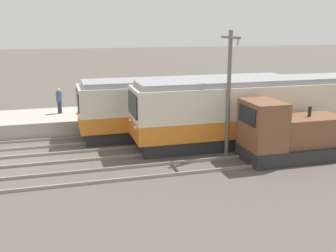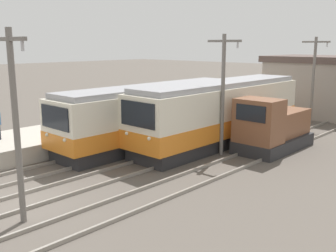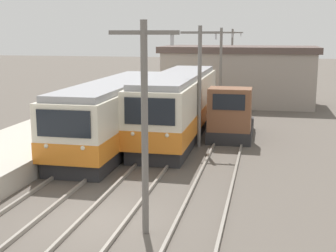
% 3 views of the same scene
% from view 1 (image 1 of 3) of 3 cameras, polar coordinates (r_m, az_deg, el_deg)
% --- Properties ---
extents(ground_plane, '(200.00, 200.00, 0.00)m').
position_cam_1_polar(ground_plane, '(20.73, -21.49, -4.80)').
color(ground_plane, '#564F47').
extents(platform_left, '(4.50, 54.00, 0.88)m').
position_cam_1_polar(platform_left, '(26.60, -20.32, 0.40)').
color(platform_left, '#ADA599').
rests_on(platform_left, ground).
extents(track_left, '(1.54, 60.00, 0.14)m').
position_cam_1_polar(track_left, '(23.18, -20.91, -2.59)').
color(track_left, gray).
rests_on(track_left, ground).
extents(track_center, '(1.54, 60.00, 0.14)m').
position_cam_1_polar(track_center, '(20.52, -21.56, -4.79)').
color(track_center, gray).
rests_on(track_center, ground).
extents(track_right, '(1.54, 60.00, 0.14)m').
position_cam_1_polar(track_right, '(17.72, -22.49, -7.88)').
color(track_right, gray).
rests_on(track_right, ground).
extents(commuter_train_left, '(2.84, 13.17, 3.43)m').
position_cam_1_polar(commuter_train_left, '(23.86, 2.95, 2.62)').
color(commuter_train_left, '#28282B').
rests_on(commuter_train_left, ground).
extents(commuter_train_center, '(2.84, 13.27, 3.65)m').
position_cam_1_polar(commuter_train_center, '(22.33, 11.74, 1.77)').
color(commuter_train_center, '#28282B').
rests_on(commuter_train_center, ground).
extents(shunting_locomotive, '(2.40, 5.14, 3.00)m').
position_cam_1_polar(shunting_locomotive, '(20.22, 17.04, -1.31)').
color(shunting_locomotive, '#28282B').
rests_on(shunting_locomotive, ground).
extents(catenary_mast_mid, '(2.00, 0.20, 6.25)m').
position_cam_1_polar(catenary_mast_mid, '(19.82, 8.82, 5.45)').
color(catenary_mast_mid, slate).
rests_on(catenary_mast_mid, ground).
extents(person_on_platform, '(0.38, 0.38, 1.65)m').
position_cam_1_polar(person_on_platform, '(26.52, -15.51, 3.68)').
color(person_on_platform, '#282833').
rests_on(person_on_platform, platform_left).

